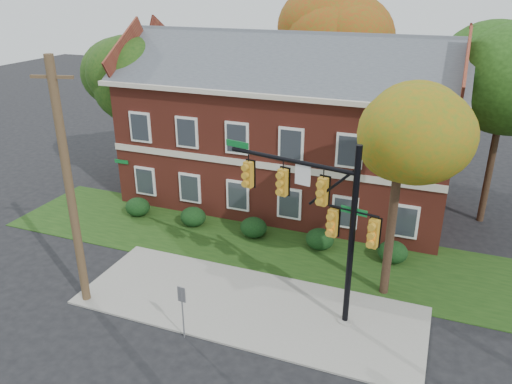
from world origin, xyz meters
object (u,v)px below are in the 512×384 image
(utility_pole, at_px, (69,188))
(sign_post, at_px, (182,304))
(tree_left_rear, at_px, (128,81))
(hedge_center, at_px, (254,227))
(apartment_building, at_px, (287,119))
(tree_near_right, at_px, (407,144))
(traffic_signal, at_px, (320,211))
(hedge_far_left, at_px, (138,207))
(hedge_left, at_px, (193,217))
(hedge_right, at_px, (320,239))
(tree_far_rear, at_px, (344,36))
(hedge_far_right, at_px, (393,252))

(utility_pole, height_order, sign_post, utility_pole)
(tree_left_rear, distance_m, utility_pole, 13.07)
(hedge_center, xyz_separation_m, sign_post, (0.50, -8.33, 0.97))
(apartment_building, height_order, tree_near_right, apartment_building)
(tree_near_right, relative_size, traffic_signal, 1.19)
(hedge_far_left, distance_m, hedge_left, 3.50)
(hedge_right, height_order, sign_post, sign_post)
(hedge_left, xyz_separation_m, tree_near_right, (10.72, -2.83, 6.14))
(hedge_left, bearing_deg, tree_left_rear, 146.41)
(tree_far_rear, xyz_separation_m, traffic_signal, (3.28, -18.18, -4.37))
(tree_near_right, distance_m, tree_left_rear, 18.33)
(apartment_building, xyz_separation_m, tree_far_rear, (1.34, 7.84, 3.86))
(tree_left_rear, height_order, utility_pole, utility_pole)
(tree_far_rear, xyz_separation_m, sign_post, (-0.84, -21.42, -7.35))
(tree_near_right, bearing_deg, apartment_building, 131.77)
(sign_post, bearing_deg, hedge_right, 74.66)
(tree_far_rear, bearing_deg, tree_left_rear, -141.03)
(hedge_left, distance_m, tree_near_right, 12.68)
(apartment_building, height_order, tree_far_rear, tree_far_rear)
(hedge_far_left, distance_m, tree_left_rear, 7.90)
(hedge_far_left, height_order, tree_near_right, tree_near_right)
(tree_left_rear, bearing_deg, hedge_right, -17.37)
(hedge_right, height_order, hedge_far_right, same)
(utility_pole, bearing_deg, tree_near_right, 7.96)
(hedge_right, xyz_separation_m, utility_pole, (-7.93, -7.70, 4.52))
(hedge_left, bearing_deg, hedge_right, 0.00)
(hedge_center, bearing_deg, utility_pole, -119.90)
(hedge_far_right, xyz_separation_m, tree_left_rear, (-16.73, 4.14, 6.16))
(hedge_right, distance_m, hedge_far_right, 3.50)
(hedge_far_left, distance_m, hedge_far_right, 14.00)
(tree_left_rear, bearing_deg, apartment_building, 6.54)
(hedge_right, relative_size, hedge_far_right, 1.00)
(apartment_building, relative_size, hedge_center, 13.43)
(tree_far_rear, bearing_deg, sign_post, -92.25)
(hedge_center, bearing_deg, tree_near_right, -21.42)
(tree_near_right, distance_m, sign_post, 10.11)
(tree_left_rear, bearing_deg, utility_pole, -65.87)
(tree_far_rear, xyz_separation_m, utility_pole, (-5.77, -20.79, -3.79))
(hedge_far_left, distance_m, sign_post, 11.25)
(hedge_center, relative_size, tree_near_right, 0.16)
(hedge_center, distance_m, sign_post, 8.40)
(hedge_left, height_order, tree_left_rear, tree_left_rear)
(hedge_right, relative_size, traffic_signal, 0.19)
(hedge_center, relative_size, traffic_signal, 0.19)
(tree_left_rear, bearing_deg, tree_far_rear, 38.97)
(hedge_far_right, height_order, tree_left_rear, tree_left_rear)
(sign_post, bearing_deg, hedge_center, 97.91)
(apartment_building, height_order, hedge_center, apartment_building)
(hedge_far_left, height_order, tree_far_rear, tree_far_rear)
(hedge_far_left, relative_size, utility_pole, 0.14)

